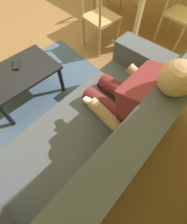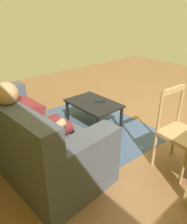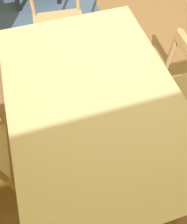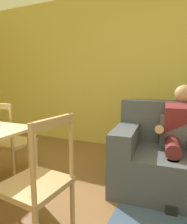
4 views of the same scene
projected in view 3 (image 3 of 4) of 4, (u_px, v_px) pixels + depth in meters
name	position (u px, v px, depth m)	size (l,w,h in m)	color
ground_plane	(117.00, 39.00, 2.53)	(8.70, 8.70, 0.00)	brown
dining_table	(93.00, 107.00, 1.29)	(1.30, 0.88, 0.77)	#D1B27F
dining_chair_facing_couch	(59.00, 25.00, 1.94)	(0.46, 0.46, 0.96)	tan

